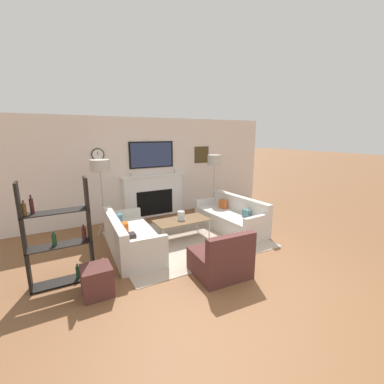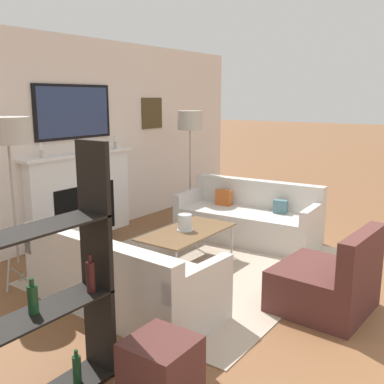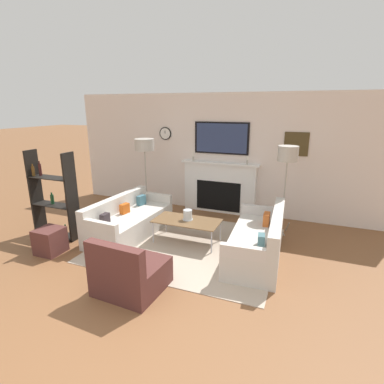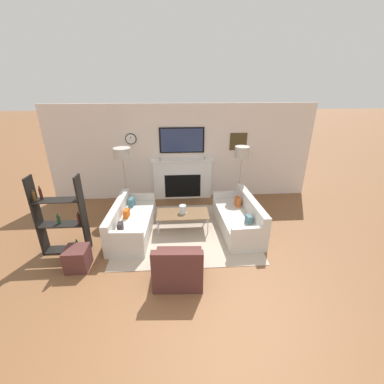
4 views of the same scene
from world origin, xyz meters
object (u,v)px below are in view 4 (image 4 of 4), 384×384
(armchair, at_px, (178,268))
(shelf_unit, at_px, (61,218))
(couch_left, at_px, (131,223))
(hurricane_candle, at_px, (183,210))
(ottoman, at_px, (78,258))
(coffee_table, at_px, (183,214))
(floor_lamp_right, at_px, (242,153))
(floor_lamp_left, at_px, (122,154))
(couch_right, at_px, (239,219))

(armchair, relative_size, shelf_unit, 0.54)
(couch_left, bearing_deg, shelf_unit, -154.84)
(hurricane_candle, height_order, ottoman, hurricane_candle)
(couch_left, xyz_separation_m, armchair, (1.04, -1.59, -0.01))
(armchair, height_order, shelf_unit, shelf_unit)
(couch_left, height_order, hurricane_candle, couch_left)
(couch_left, relative_size, armchair, 2.20)
(coffee_table, bearing_deg, hurricane_candle, 85.82)
(couch_left, xyz_separation_m, floor_lamp_right, (2.75, 1.16, 1.28))
(coffee_table, height_order, floor_lamp_left, floor_lamp_left)
(coffee_table, xyz_separation_m, shelf_unit, (-2.41, -0.66, 0.36))
(couch_left, height_order, coffee_table, couch_left)
(floor_lamp_right, relative_size, ottoman, 3.96)
(armchair, distance_m, coffee_table, 1.68)
(ottoman, bearing_deg, floor_lamp_right, 32.88)
(couch_right, distance_m, shelf_unit, 3.79)
(coffee_table, relative_size, ottoman, 2.75)
(couch_left, distance_m, floor_lamp_right, 3.24)
(coffee_table, xyz_separation_m, ottoman, (-2.00, -1.23, -0.19))
(hurricane_candle, height_order, floor_lamp_left, floor_lamp_left)
(floor_lamp_left, height_order, shelf_unit, floor_lamp_left)
(couch_right, relative_size, ottoman, 4.45)
(hurricane_candle, relative_size, floor_lamp_left, 0.11)
(floor_lamp_right, distance_m, shelf_unit, 4.41)
(floor_lamp_left, bearing_deg, couch_right, -22.76)
(floor_lamp_left, bearing_deg, ottoman, -103.43)
(armchair, height_order, coffee_table, armchair)
(couch_left, bearing_deg, ottoman, -125.46)
(couch_left, height_order, armchair, armchair)
(couch_right, height_order, floor_lamp_left, floor_lamp_left)
(hurricane_candle, bearing_deg, shelf_unit, -163.93)
(armchair, distance_m, shelf_unit, 2.54)
(armchair, bearing_deg, floor_lamp_right, 58.14)
(couch_left, height_order, floor_lamp_right, floor_lamp_right)
(shelf_unit, height_order, ottoman, shelf_unit)
(couch_right, distance_m, floor_lamp_right, 1.74)
(couch_left, relative_size, shelf_unit, 1.18)
(armchair, xyz_separation_m, coffee_table, (0.14, 1.67, 0.15))
(floor_lamp_left, bearing_deg, couch_left, -76.99)
(floor_lamp_left, bearing_deg, coffee_table, -36.55)
(armchair, height_order, floor_lamp_left, floor_lamp_left)
(couch_left, xyz_separation_m, hurricane_candle, (1.18, 0.12, 0.24))
(coffee_table, relative_size, floor_lamp_right, 0.69)
(couch_left, distance_m, hurricane_candle, 1.21)
(couch_right, xyz_separation_m, floor_lamp_right, (0.26, 1.16, 1.27))
(coffee_table, xyz_separation_m, hurricane_candle, (0.00, 0.03, 0.11))
(hurricane_candle, bearing_deg, ottoman, -147.67)
(hurricane_candle, bearing_deg, floor_lamp_left, 144.36)
(couch_left, xyz_separation_m, floor_lamp_left, (-0.27, 1.16, 1.31))
(armchair, xyz_separation_m, hurricane_candle, (0.14, 1.70, 0.25))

